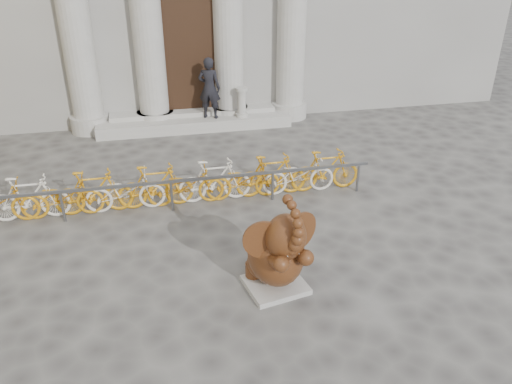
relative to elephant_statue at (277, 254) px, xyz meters
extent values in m
plane|color=#474442|center=(-0.46, -0.93, -0.71)|extent=(80.00, 80.00, 0.00)
cube|color=black|center=(-0.46, 8.99, 1.59)|extent=(2.40, 0.16, 4.00)
cube|color=#A8A59E|center=(-0.46, 8.47, -0.53)|extent=(6.00, 1.20, 0.36)
cube|color=#A8A59E|center=(-0.01, 0.03, -0.66)|extent=(1.12, 1.04, 0.10)
ellipsoid|color=black|center=(-0.05, 0.24, -0.32)|extent=(0.95, 0.92, 0.62)
ellipsoid|color=black|center=(-0.01, 0.05, -0.05)|extent=(1.14, 1.32, 1.01)
cylinder|color=black|center=(-0.33, 0.31, -0.48)|extent=(0.34, 0.34, 0.25)
cylinder|color=black|center=(0.19, 0.41, -0.48)|extent=(0.34, 0.34, 0.25)
cylinder|color=black|center=(-0.15, -0.37, 0.15)|extent=(0.34, 0.61, 0.39)
cylinder|color=black|center=(0.27, -0.29, 0.15)|extent=(0.34, 0.61, 0.39)
ellipsoid|color=black|center=(0.06, -0.29, 0.50)|extent=(0.77, 0.74, 0.78)
cylinder|color=black|center=(-0.29, -0.24, 0.46)|extent=(0.66, 0.13, 0.66)
cylinder|color=black|center=(0.36, -0.12, 0.46)|extent=(0.60, 0.36, 0.66)
cone|color=beige|center=(-0.02, -0.51, 0.34)|extent=(0.16, 0.23, 0.10)
cone|color=beige|center=(0.21, -0.46, 0.34)|extent=(0.08, 0.23, 0.10)
cube|color=slate|center=(-1.53, 3.17, -0.01)|extent=(9.06, 0.06, 0.06)
cylinder|color=slate|center=(-3.80, 3.17, -0.36)|extent=(0.06, 0.06, 0.70)
cylinder|color=slate|center=(-1.53, 3.17, -0.36)|extent=(0.06, 0.06, 0.70)
cylinder|color=slate|center=(0.73, 3.17, -0.36)|extent=(0.06, 0.06, 0.70)
cylinder|color=slate|center=(2.80, 3.17, -0.36)|extent=(0.06, 0.06, 0.70)
imported|color=silver|center=(-4.48, 3.42, -0.21)|extent=(1.66, 0.47, 1.00)
imported|color=orange|center=(-3.83, 3.42, -0.21)|extent=(1.70, 0.50, 1.00)
imported|color=orange|center=(-3.17, 3.42, -0.21)|extent=(1.66, 0.47, 1.00)
imported|color=silver|center=(-2.52, 3.42, -0.21)|extent=(1.70, 0.50, 1.00)
imported|color=orange|center=(-1.86, 3.42, -0.21)|extent=(1.66, 0.47, 1.00)
imported|color=orange|center=(-1.20, 3.42, -0.21)|extent=(1.70, 0.50, 1.00)
imported|color=silver|center=(-0.55, 3.42, -0.21)|extent=(1.66, 0.47, 1.00)
imported|color=orange|center=(0.11, 3.42, -0.21)|extent=(1.70, 0.50, 1.00)
imported|color=orange|center=(0.76, 3.42, -0.21)|extent=(1.66, 0.47, 1.00)
imported|color=silver|center=(1.42, 3.42, -0.21)|extent=(1.70, 0.50, 1.00)
imported|color=orange|center=(2.07, 3.42, -0.21)|extent=(1.66, 0.47, 1.00)
imported|color=black|center=(0.03, 8.30, 0.59)|extent=(0.80, 0.68, 1.87)
cylinder|color=#A8A59E|center=(1.00, 8.17, -0.29)|extent=(0.38, 0.38, 0.11)
cylinder|color=#A8A59E|center=(1.00, 8.17, 0.08)|extent=(0.26, 0.26, 0.85)
cylinder|color=#A8A59E|center=(1.00, 8.17, 0.53)|extent=(0.38, 0.38, 0.09)
camera|label=1|loc=(-1.83, -6.64, 4.63)|focal=35.00mm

